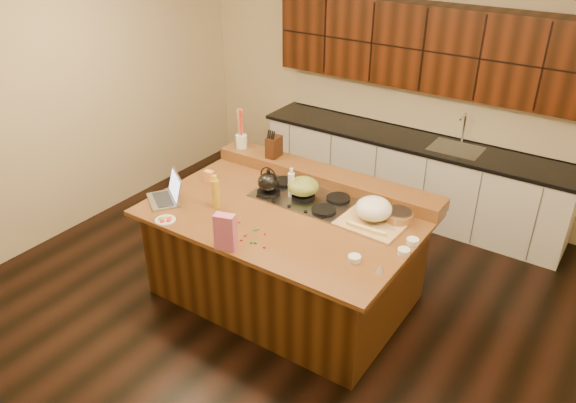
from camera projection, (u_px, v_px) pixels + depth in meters
The scene contains 32 objects.
room at pixel (285, 168), 4.78m from camera, with size 5.52×5.02×2.72m.
island at pixel (285, 254), 5.21m from camera, with size 2.40×1.60×0.92m.
back_ledge at pixel (325, 177), 5.47m from camera, with size 2.40×0.30×0.12m, color black.
cooktop at pixel (303, 197), 5.20m from camera, with size 0.92×0.52×0.05m.
back_counter at pixel (416, 134), 6.43m from camera, with size 3.70×0.66×2.40m.
kettle at pixel (268, 182), 5.20m from camera, with size 0.20×0.20×0.18m, color black.
green_bowl at pixel (303, 186), 5.15m from camera, with size 0.29×0.29×0.16m, color olive.
laptop at pixel (169, 193), 5.15m from camera, with size 0.46×0.44×0.25m.
oil_bottle at pixel (216, 194), 5.00m from camera, with size 0.07×0.07×0.27m, color gold.
vinegar_bottle at pixel (291, 186), 5.16m from camera, with size 0.06×0.06×0.25m, color silver.
wooden_tray at pixel (373, 212), 4.79m from camera, with size 0.56×0.45×0.22m.
ramekin_a at pixel (354, 258), 4.32m from camera, with size 0.10×0.10×0.04m, color white.
ramekin_b at pixel (404, 252), 4.40m from camera, with size 0.10×0.10×0.04m, color white.
ramekin_c at pixel (413, 241), 4.53m from camera, with size 0.10×0.10×0.04m, color white.
strainer_bowl at pixel (399, 217), 4.82m from camera, with size 0.24×0.24×0.09m, color #996B3F.
kitchen_timer at pixel (379, 267), 4.19m from camera, with size 0.08×0.08×0.07m, color silver.
pink_bag at pixel (225, 232), 4.41m from camera, with size 0.16×0.09×0.31m, color #C25B84.
candy_plate at pixel (165, 220), 4.85m from camera, with size 0.18×0.18×0.01m, color white.
package_box at pixel (209, 177), 5.46m from camera, with size 0.09×0.06×0.13m, color #EA9D52.
utensil_crock at pixel (241, 141), 5.91m from camera, with size 0.12×0.12×0.14m, color white.
knife_block at pixel (274, 147), 5.69m from camera, with size 0.11×0.18×0.21m, color black.
gumdrop_0 at pixel (239, 222), 4.81m from camera, with size 0.02×0.02×0.02m, color red.
gumdrop_1 at pixel (255, 230), 4.71m from camera, with size 0.02×0.02×0.02m, color #198C26.
gumdrop_2 at pixel (245, 235), 4.63m from camera, with size 0.02×0.02×0.02m, color red.
gumdrop_3 at pixel (258, 229), 4.72m from camera, with size 0.02×0.02×0.02m, color #198C26.
gumdrop_4 at pixel (264, 247), 4.48m from camera, with size 0.02×0.02×0.02m, color red.
gumdrop_5 at pixel (255, 243), 4.53m from camera, with size 0.02×0.02×0.02m, color #198C26.
gumdrop_6 at pixel (265, 234), 4.65m from camera, with size 0.02×0.02×0.02m, color red.
gumdrop_7 at pixel (251, 242), 4.54m from camera, with size 0.02×0.02×0.02m, color #198C26.
gumdrop_8 at pixel (223, 233), 4.66m from camera, with size 0.02×0.02×0.02m, color red.
gumdrop_9 at pixel (236, 224), 4.79m from camera, with size 0.02×0.02×0.02m, color #198C26.
gumdrop_10 at pixel (241, 240), 4.57m from camera, with size 0.02×0.02×0.02m, color red.
Camera 1 is at (2.44, -3.57, 3.42)m, focal length 35.00 mm.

